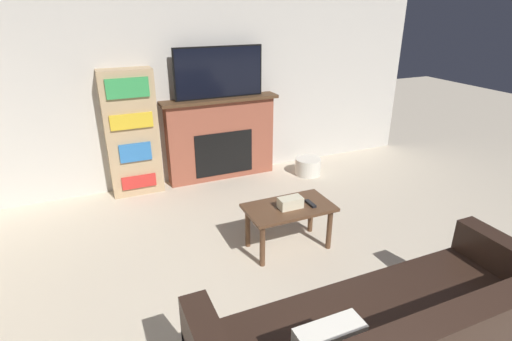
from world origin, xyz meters
TOP-DOWN VIEW (x-y plane):
  - wall_back at (0.00, 4.19)m, footprint 6.57×0.06m
  - fireplace at (0.35, 4.04)m, footprint 1.51×0.28m
  - tv at (0.35, 4.02)m, footprint 1.13×0.03m
  - coffee_table at (0.38, 2.18)m, footprint 0.81×0.46m
  - tissue_box at (0.37, 2.15)m, footprint 0.22×0.12m
  - remote_control at (0.57, 2.13)m, footprint 0.04×0.15m
  - bookshelf at (-0.76, 4.02)m, footprint 0.60×0.29m
  - storage_basket at (1.46, 3.65)m, footprint 0.35×0.35m

SIDE VIEW (x-z plane):
  - storage_basket at x=1.46m, z-range 0.00..0.22m
  - coffee_table at x=0.38m, z-range 0.15..0.59m
  - remote_control at x=0.57m, z-range 0.44..0.46m
  - tissue_box at x=0.37m, z-range 0.44..0.54m
  - fireplace at x=0.35m, z-range 0.00..1.08m
  - bookshelf at x=-0.76m, z-range 0.00..1.51m
  - wall_back at x=0.00m, z-range 0.00..2.70m
  - tv at x=0.35m, z-range 1.08..1.71m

